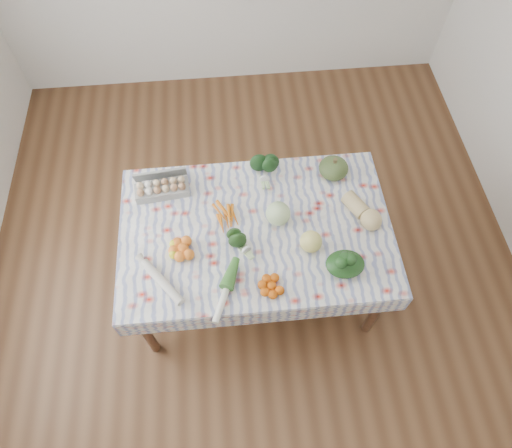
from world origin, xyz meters
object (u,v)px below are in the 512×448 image
grapefruit (311,242)px  butternut_squash (363,211)px  egg_carton (162,189)px  dining_table (256,236)px  kabocha_squash (334,168)px  cabbage (278,214)px

grapefruit → butternut_squash: bearing=27.8°
egg_carton → grapefruit: size_ratio=2.57×
dining_table → egg_carton: size_ratio=4.76×
kabocha_squash → butternut_squash: bearing=-71.0°
dining_table → egg_carton: bearing=150.5°
egg_carton → kabocha_squash: bearing=-2.9°
cabbage → butternut_squash: (0.52, -0.02, -0.01)m
kabocha_squash → grapefruit: (-0.23, -0.52, 0.00)m
dining_table → cabbage: cabbage is taller
grapefruit → kabocha_squash: bearing=66.2°
cabbage → butternut_squash: size_ratio=0.53×
kabocha_squash → butternut_squash: size_ratio=0.68×
cabbage → egg_carton: bearing=159.0°
egg_carton → kabocha_squash: kabocha_squash is taller
dining_table → butternut_squash: (0.66, 0.03, 0.15)m
dining_table → kabocha_squash: 0.67m
dining_table → cabbage: (0.14, 0.05, 0.16)m
butternut_squash → grapefruit: (-0.35, -0.18, 0.00)m
cabbage → kabocha_squash: bearing=38.6°
egg_carton → butternut_squash: butternut_squash is taller
butternut_squash → grapefruit: bearing=178.4°
egg_carton → butternut_squash: size_ratio=1.20×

